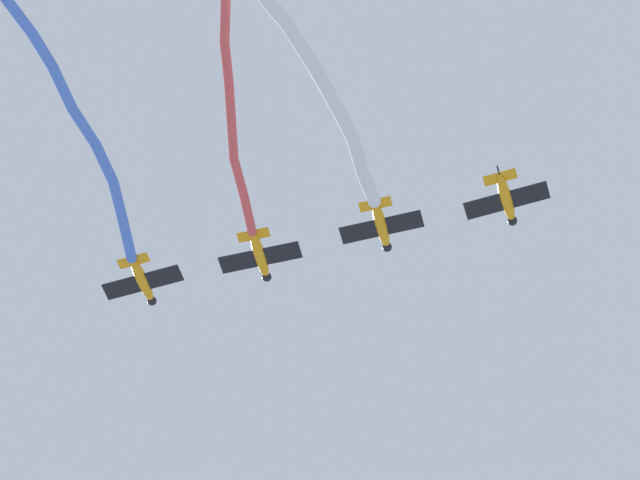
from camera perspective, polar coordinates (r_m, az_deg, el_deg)
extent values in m
ellipsoid|color=orange|center=(90.96, 8.22, 1.84)|extent=(2.81, 3.94, 0.84)
sphere|color=black|center=(92.00, 8.49, 0.85)|extent=(0.97, 0.97, 0.71)
ellipsoid|color=#232833|center=(91.50, 8.27, 1.68)|extent=(1.00, 1.16, 0.45)
cube|color=black|center=(90.94, 8.24, 1.73)|extent=(5.82, 4.24, 0.11)
cube|color=orange|center=(90.14, 7.96, 2.76)|extent=(2.40, 1.86, 0.09)
cube|color=black|center=(90.55, 7.94, 2.86)|extent=(0.57, 0.86, 1.15)
ellipsoid|color=orange|center=(91.63, 2.71, 0.68)|extent=(2.97, 3.86, 0.84)
sphere|color=black|center=(92.66, 2.98, -0.31)|extent=(0.99, 0.99, 0.71)
ellipsoid|color=#232833|center=(92.16, 2.77, 0.52)|extent=(1.03, 1.16, 0.45)
cube|color=black|center=(91.61, 2.73, 0.57)|extent=(5.71, 4.47, 0.11)
cube|color=orange|center=(90.80, 2.46, 1.59)|extent=(2.36, 1.94, 0.09)
cube|color=black|center=(91.22, 2.46, 1.69)|extent=(0.61, 0.83, 1.15)
cylinder|color=white|center=(90.03, 2.15, 2.37)|extent=(2.09, 2.57, 1.27)
cylinder|color=white|center=(88.75, 1.69, 3.72)|extent=(2.48, 2.81, 1.37)
cylinder|color=white|center=(87.51, 1.20, 4.98)|extent=(1.76, 2.31, 1.00)
cylinder|color=white|center=(86.40, 0.56, 6.21)|extent=(2.09, 2.80, 1.33)
cylinder|color=white|center=(85.14, -0.16, 7.47)|extent=(2.06, 2.54, 1.59)
cylinder|color=white|center=(84.03, -0.97, 8.76)|extent=(1.83, 2.83, 1.11)
cylinder|color=white|center=(83.19, -1.96, 10.08)|extent=(1.42, 2.54, 0.98)
sphere|color=white|center=(90.53, 2.42, 1.72)|extent=(0.94, 0.94, 0.94)
sphere|color=white|center=(89.54, 1.89, 3.02)|extent=(0.94, 0.94, 0.94)
sphere|color=white|center=(87.98, 1.48, 4.43)|extent=(0.94, 0.94, 0.94)
sphere|color=white|center=(87.04, 0.93, 5.54)|extent=(0.94, 0.94, 0.94)
sphere|color=white|center=(85.77, 0.19, 6.89)|extent=(0.94, 0.94, 0.94)
sphere|color=white|center=(84.53, -0.51, 8.06)|extent=(0.94, 0.94, 0.94)
sphere|color=white|center=(83.54, -1.44, 9.48)|extent=(0.94, 0.94, 0.94)
ellipsoid|color=orange|center=(92.66, -2.68, -0.67)|extent=(3.02, 3.83, 0.84)
sphere|color=black|center=(93.69, -2.37, -1.64)|extent=(0.99, 0.99, 0.71)
ellipsoid|color=#232833|center=(93.18, -2.59, -0.82)|extent=(1.04, 1.16, 0.45)
cube|color=black|center=(92.64, -2.66, -0.78)|extent=(5.68, 4.54, 0.11)
cube|color=orange|center=(91.83, -2.96, 0.23)|extent=(2.35, 1.97, 0.09)
cube|color=black|center=(92.24, -2.93, 0.33)|extent=(0.62, 0.83, 1.15)
cylinder|color=#DB4C4C|center=(90.79, -3.19, 1.12)|extent=(2.38, 2.68, 0.70)
cylinder|color=#DB4C4C|center=(89.45, -3.59, 2.75)|extent=(2.37, 2.79, 1.01)
cylinder|color=#DB4C4C|center=(88.21, -3.87, 4.33)|extent=(2.39, 2.23, 0.80)
cylinder|color=#DB4C4C|center=(86.94, -3.99, 6.00)|extent=(2.77, 2.59, 0.90)
cylinder|color=#DB4C4C|center=(85.64, -4.14, 7.82)|extent=(2.63, 2.53, 0.90)
cylinder|color=#DB4C4C|center=(84.39, -4.21, 9.69)|extent=(2.91, 2.43, 0.84)
sphere|color=#DB4C4C|center=(91.57, -3.01, 0.35)|extent=(0.64, 0.64, 0.64)
sphere|color=#DB4C4C|center=(90.04, -3.36, 1.91)|extent=(0.64, 0.64, 0.64)
sphere|color=#DB4C4C|center=(88.88, -3.83, 3.61)|extent=(0.64, 0.64, 0.64)
sphere|color=#DB4C4C|center=(87.55, -3.92, 5.06)|extent=(0.64, 0.64, 0.64)
sphere|color=#DB4C4C|center=(86.36, -4.05, 6.95)|extent=(0.64, 0.64, 0.64)
sphere|color=#DB4C4C|center=(84.94, -4.24, 8.69)|extent=(0.64, 0.64, 0.64)
ellipsoid|color=orange|center=(95.02, -7.86, -1.76)|extent=(2.83, 3.93, 0.84)
sphere|color=black|center=(96.00, -7.43, -2.68)|extent=(0.98, 0.98, 0.71)
ellipsoid|color=#232833|center=(95.53, -7.73, -1.90)|extent=(1.01, 1.16, 0.45)
cube|color=black|center=(95.00, -7.84, -1.87)|extent=(5.81, 4.27, 0.11)
cube|color=orange|center=(94.25, -8.24, -0.91)|extent=(2.39, 1.87, 0.09)
cube|color=black|center=(94.65, -8.19, -0.81)|extent=(0.58, 0.85, 1.15)
cylinder|color=#4C75DB|center=(93.53, -8.51, 0.04)|extent=(2.60, 2.74, 1.56)
cylinder|color=#4C75DB|center=(92.61, -8.91, 1.72)|extent=(2.55, 2.74, 1.35)
cylinder|color=#4C75DB|center=(91.51, -9.49, 3.34)|extent=(2.22, 3.02, 0.79)
cylinder|color=#4C75DB|center=(90.70, -10.37, 4.93)|extent=(1.92, 3.09, 1.59)
cylinder|color=#4C75DB|center=(90.07, -11.31, 6.62)|extent=(2.34, 3.17, 1.10)
cylinder|color=#4C75DB|center=(89.33, -12.15, 8.19)|extent=(1.77, 2.63, 0.91)
cylinder|color=#4C75DB|center=(88.98, -13.17, 9.64)|extent=(1.75, 3.11, 1.54)
sphere|color=#4C75DB|center=(93.99, -8.32, -0.80)|extent=(0.75, 0.75, 0.75)
sphere|color=#4C75DB|center=(93.10, -8.71, 0.89)|extent=(0.75, 0.75, 0.75)
sphere|color=#4C75DB|center=(92.14, -9.12, 2.55)|extent=(0.75, 0.75, 0.75)
sphere|color=#4C75DB|center=(90.91, -9.86, 4.14)|extent=(0.75, 0.75, 0.75)
sphere|color=#4C75DB|center=(90.51, -10.89, 5.73)|extent=(0.75, 0.75, 0.75)
sphere|color=#4C75DB|center=(89.65, -11.74, 7.52)|extent=(0.75, 0.75, 0.75)
sphere|color=#4C75DB|center=(89.04, -12.58, 8.86)|extent=(0.75, 0.75, 0.75)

